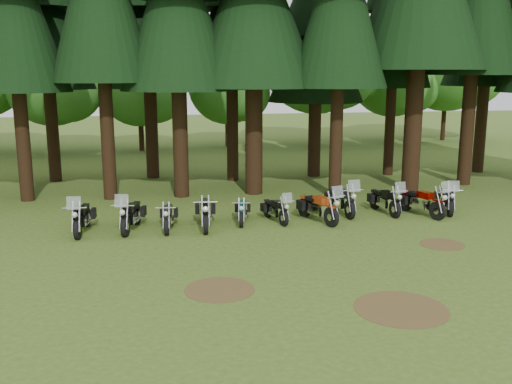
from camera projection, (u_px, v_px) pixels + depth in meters
ground at (311, 258)px, 16.92m from camera, size 120.00×120.00×0.00m
pine_back_4 at (317, 15)px, 28.71m from camera, size 4.94×4.94×13.78m
decid_2 at (55, 79)px, 37.76m from camera, size 6.72×6.53×8.40m
decid_3 at (143, 86)px, 39.26m from camera, size 6.12×5.95×7.65m
decid_4 at (231, 87)px, 41.61m from camera, size 5.93×5.76×7.41m
decid_5 at (322, 61)px, 41.89m from camera, size 8.45×8.21×10.56m
decid_6 at (397, 75)px, 44.57m from camera, size 7.06×6.86×8.82m
decid_7 at (453, 62)px, 45.05m from camera, size 8.44×8.20×10.55m
dirt_patch_0 at (220, 289)px, 14.43m from camera, size 1.80×1.80×0.01m
dirt_patch_1 at (442, 244)px, 18.23m from camera, size 1.40×1.40×0.01m
dirt_patch_2 at (401, 309)px, 13.26m from camera, size 2.20×2.20×0.01m
motorcycle_0 at (82, 218)px, 19.49m from camera, size 0.53×2.41×1.51m
motorcycle_1 at (131, 216)px, 19.80m from camera, size 0.82×2.42×1.52m
motorcycle_2 at (168, 217)px, 19.92m from camera, size 0.39×2.11×0.86m
motorcycle_3 at (205, 213)px, 20.16m from camera, size 0.44×2.47×1.01m
motorcycle_4 at (242, 211)px, 20.87m from camera, size 0.52×1.95×0.80m
motorcycle_5 at (276, 210)px, 20.96m from camera, size 0.68×2.01×1.27m
motorcycle_6 at (318, 208)px, 20.93m from camera, size 1.07×2.41×1.54m
motorcycle_7 at (341, 201)px, 22.09m from camera, size 0.50×2.48×1.56m
motorcycle_8 at (385, 201)px, 22.20m from camera, size 0.54×2.30×1.44m
motorcycle_9 at (421, 203)px, 21.85m from camera, size 1.10×2.36×1.52m
motorcycle_10 at (447, 200)px, 22.43m from camera, size 1.01×2.27×1.45m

